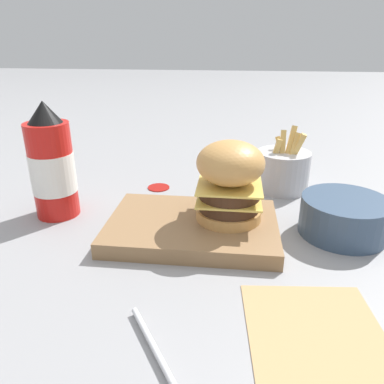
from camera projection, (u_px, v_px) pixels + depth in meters
The scene contains 8 objects.
ground_plane at pixel (192, 234), 0.63m from camera, with size 6.00×6.00×0.00m, color gray.
serving_board at pixel (192, 227), 0.62m from camera, with size 0.28×0.19×0.03m.
burger at pixel (230, 180), 0.60m from camera, with size 0.11×0.11×0.13m.
ketchup_bottle at pixel (52, 167), 0.66m from camera, with size 0.08×0.08×0.21m.
fries_basket at pixel (283, 170), 0.79m from camera, with size 0.11×0.11×0.14m.
side_bowl at pixel (344, 216), 0.61m from camera, with size 0.14×0.14×0.06m.
ketchup_puddle at pixel (159, 187), 0.81m from camera, with size 0.05×0.05×0.00m.
parchment_square at pixel (314, 328), 0.42m from camera, with size 0.16×0.16×0.00m.
Camera 1 is at (-0.06, 0.54, 0.31)m, focal length 35.00 mm.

